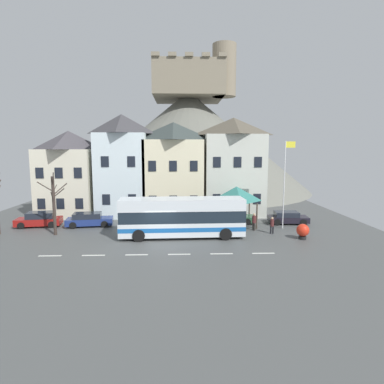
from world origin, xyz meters
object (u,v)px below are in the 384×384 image
object	(u,v)px
harbour_buoy	(303,231)
transit_bus	(182,218)
townhouse_01	(123,166)
hilltop_castle	(188,140)
townhouse_03	(233,166)
parked_car_01	(89,220)
parked_car_00	(288,218)
pedestrian_00	(272,224)
flagpole	(285,179)
public_bench	(234,216)
townhouse_00	(70,173)
parked_car_02	(233,217)
bus_shelter	(236,194)
parked_car_03	(39,219)
pedestrian_01	(254,221)
townhouse_02	(174,169)
bare_tree_01	(54,204)

from	to	relation	value
harbour_buoy	transit_bus	bearing A→B (deg)	173.97
townhouse_01	hilltop_castle	xyz separation A→B (m)	(7.94, 23.29, 3.58)
townhouse_03	parked_car_01	size ratio (longest dim) A/B	2.40
parked_car_00	pedestrian_00	xyz separation A→B (m)	(-2.67, -3.80, 0.24)
parked_car_00	parked_car_01	distance (m)	19.52
parked_car_01	townhouse_03	bearing A→B (deg)	12.58
parked_car_01	flagpole	bearing A→B (deg)	-13.00
flagpole	public_bench	bearing A→B (deg)	140.00
townhouse_00	parked_car_01	world-z (taller)	townhouse_00
transit_bus	parked_car_01	xyz separation A→B (m)	(-8.95, 4.26, -1.02)
transit_bus	parked_car_02	xyz separation A→B (m)	(5.12, 5.07, -1.02)
hilltop_castle	parked_car_02	xyz separation A→B (m)	(3.72, -27.78, -8.52)
bus_shelter	townhouse_01	bearing A→B (deg)	155.67
parked_car_03	pedestrian_01	bearing A→B (deg)	166.06
transit_bus	townhouse_00	bearing A→B (deg)	138.89
parked_car_01	public_bench	xyz separation A→B (m)	(14.37, 1.88, -0.16)
hilltop_castle	bus_shelter	world-z (taller)	hilltop_castle
flagpole	townhouse_02	bearing A→B (deg)	145.92
transit_bus	parked_car_00	bearing A→B (deg)	21.75
bare_tree_01	townhouse_02	bearing A→B (deg)	40.61
parked_car_01	pedestrian_00	size ratio (longest dim) A/B	3.06
parked_car_03	flagpole	bearing A→B (deg)	168.44
townhouse_01	transit_bus	bearing A→B (deg)	-55.67
townhouse_03	hilltop_castle	distance (m)	23.71
townhouse_02	transit_bus	distance (m)	10.37
pedestrian_00	parked_car_00	bearing A→B (deg)	54.90
parked_car_03	pedestrian_00	bearing A→B (deg)	163.15
public_bench	flagpole	bearing A→B (deg)	-40.00
townhouse_00	parked_car_03	bearing A→B (deg)	-99.92
hilltop_castle	bus_shelter	bearing A→B (deg)	-82.23
flagpole	parked_car_00	bearing A→B (deg)	61.28
parked_car_03	harbour_buoy	xyz separation A→B (m)	(23.62, -5.35, 0.03)
pedestrian_00	flagpole	size ratio (longest dim) A/B	0.18
parked_car_01	townhouse_01	bearing A→B (deg)	57.29
harbour_buoy	townhouse_00	bearing A→B (deg)	153.13
townhouse_02	bus_shelter	world-z (taller)	townhouse_02
transit_bus	bare_tree_01	distance (m)	11.07
townhouse_00	townhouse_01	xyz separation A→B (m)	(6.10, -0.82, 0.88)
townhouse_03	pedestrian_01	distance (m)	9.07
pedestrian_01	harbour_buoy	size ratio (longest dim) A/B	1.24
townhouse_00	bare_tree_01	distance (m)	9.66
townhouse_02	pedestrian_00	size ratio (longest dim) A/B	7.01
harbour_buoy	pedestrian_01	bearing A→B (deg)	137.18
parked_car_00	parked_car_01	size ratio (longest dim) A/B	0.87
townhouse_01	flagpole	world-z (taller)	townhouse_01
townhouse_02	parked_car_01	size ratio (longest dim) A/B	2.29
townhouse_01	parked_car_02	xyz separation A→B (m)	(11.65, -4.49, -4.94)
parked_car_00	pedestrian_01	world-z (taller)	pedestrian_01
townhouse_01	transit_bus	distance (m)	12.22
townhouse_03	public_bench	bearing A→B (deg)	-96.88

